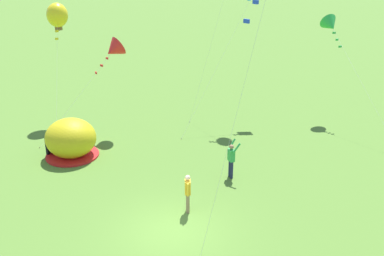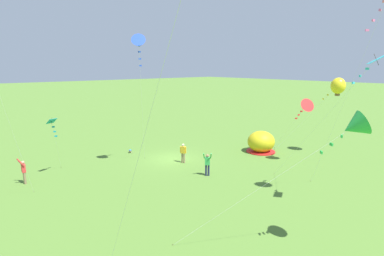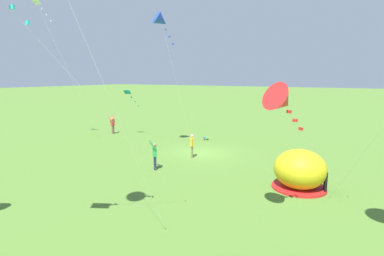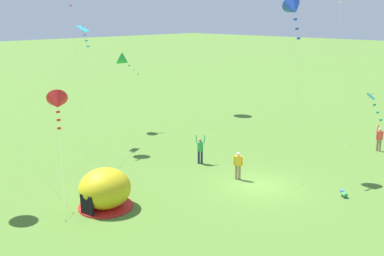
{
  "view_description": "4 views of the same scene",
  "coord_description": "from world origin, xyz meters",
  "views": [
    {
      "loc": [
        6.97,
        -13.23,
        10.34
      ],
      "look_at": [
        -0.48,
        2.93,
        3.23
      ],
      "focal_mm": 42.0,
      "sensor_mm": 36.0,
      "label": 1
    },
    {
      "loc": [
        15.81,
        21.07,
        8.35
      ],
      "look_at": [
        2.47,
        5.63,
        4.11
      ],
      "focal_mm": 28.0,
      "sensor_mm": 36.0,
      "label": 2
    },
    {
      "loc": [
        -10.75,
        19.83,
        5.86
      ],
      "look_at": [
        -1.08,
        3.33,
        2.55
      ],
      "focal_mm": 28.0,
      "sensor_mm": 36.0,
      "label": 3
    },
    {
      "loc": [
        -20.35,
        -14.29,
        9.76
      ],
      "look_at": [
        -1.78,
        3.73,
        3.14
      ],
      "focal_mm": 42.0,
      "sensor_mm": 36.0,
      "label": 4
    }
  ],
  "objects": [
    {
      "name": "popup_tent",
      "position": [
        -8.01,
        3.92,
        1.0
      ],
      "size": [
        2.81,
        2.81,
        2.1
      ],
      "color": "gold",
      "rests_on": "ground"
    },
    {
      "name": "ground_plane",
      "position": [
        0.0,
        0.0,
        0.0
      ],
      "size": [
        300.0,
        300.0,
        0.0
      ],
      "primitive_type": "plane",
      "color": "#517A2D"
    },
    {
      "name": "kite_yellow",
      "position": [
        -12.39,
        8.93,
        6.55
      ],
      "size": [
        3.46,
        5.11,
        7.31
      ],
      "color": "silver",
      "rests_on": "ground"
    },
    {
      "name": "kite_red",
      "position": [
        -7.93,
        8.24,
        4.93
      ],
      "size": [
        3.26,
        5.17,
        5.66
      ],
      "color": "silver",
      "rests_on": "ground"
    },
    {
      "name": "person_with_toddler",
      "position": [
        -0.04,
        1.54,
        0.96
      ],
      "size": [
        0.39,
        0.54,
        1.72
      ],
      "color": "#8C7251",
      "rests_on": "ground"
    },
    {
      "name": "person_flying_kite",
      "position": [
        0.55,
        5.22,
        1.0
      ],
      "size": [
        0.7,
        0.7,
        1.89
      ],
      "color": "#1E2347",
      "rests_on": "ground"
    },
    {
      "name": "kite_green",
      "position": [
        2.94,
        16.32,
        5.91
      ],
      "size": [
        6.03,
        6.36,
        6.58
      ],
      "color": "silver",
      "rests_on": "ground"
    }
  ]
}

